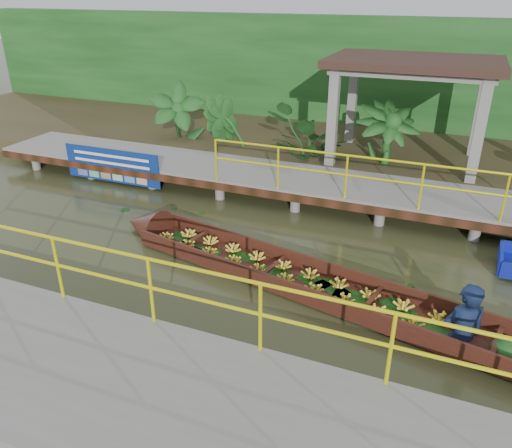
% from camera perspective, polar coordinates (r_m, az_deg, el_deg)
% --- Properties ---
extents(ground, '(80.00, 80.00, 0.00)m').
position_cam_1_polar(ground, '(10.15, -5.74, -3.36)').
color(ground, '#33361B').
rests_on(ground, ground).
extents(land_strip, '(30.00, 8.00, 0.45)m').
position_cam_1_polar(land_strip, '(16.55, 6.42, 9.06)').
color(land_strip, '#362E1B').
rests_on(land_strip, ground).
extents(far_dock, '(16.00, 2.06, 1.66)m').
position_cam_1_polar(far_dock, '(12.79, 1.36, 5.40)').
color(far_dock, slate).
rests_on(far_dock, ground).
extents(near_dock, '(18.00, 2.40, 1.73)m').
position_cam_1_polar(near_dock, '(6.69, -15.36, -18.88)').
color(near_dock, slate).
rests_on(near_dock, ground).
extents(pavilion, '(4.40, 3.00, 3.00)m').
position_cam_1_polar(pavilion, '(14.30, 17.58, 16.13)').
color(pavilion, slate).
rests_on(pavilion, ground).
extents(foliage_backdrop, '(30.00, 0.80, 4.00)m').
position_cam_1_polar(foliage_backdrop, '(18.53, 8.97, 16.32)').
color(foliage_backdrop, '#143F15').
rests_on(foliage_backdrop, ground).
extents(vendor_boat, '(9.53, 2.89, 2.30)m').
position_cam_1_polar(vendor_boat, '(8.65, 9.75, -6.99)').
color(vendor_boat, black).
rests_on(vendor_boat, ground).
extents(blue_banner, '(2.93, 0.04, 0.92)m').
position_cam_1_polar(blue_banner, '(13.94, -16.14, 6.45)').
color(blue_banner, navy).
rests_on(blue_banner, ground).
extents(tropical_plants, '(14.22, 1.22, 1.52)m').
position_cam_1_polar(tropical_plants, '(13.75, 13.11, 9.40)').
color(tropical_plants, '#143F15').
rests_on(tropical_plants, ground).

